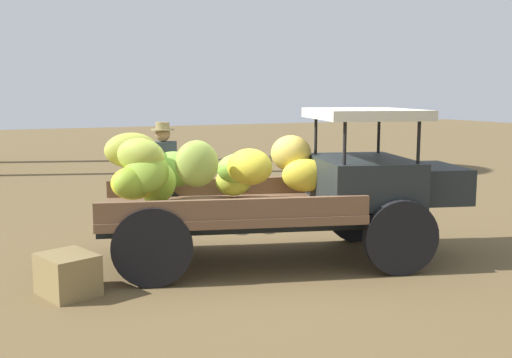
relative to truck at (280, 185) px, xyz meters
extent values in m
plane|color=brown|center=(-0.04, 0.01, -0.95)|extent=(60.00, 60.00, 0.00)
cube|color=#202627|center=(-0.20, 0.03, -0.47)|extent=(3.97, 1.51, 0.16)
cylinder|color=black|center=(1.41, 0.41, -0.52)|extent=(0.88, 0.37, 0.87)
cylinder|color=black|center=(0.98, -1.13, -0.52)|extent=(0.88, 0.37, 0.87)
cylinder|color=black|center=(-1.28, 1.17, -0.52)|extent=(0.88, 0.37, 0.87)
cylinder|color=black|center=(-1.72, -0.37, -0.52)|extent=(0.88, 0.37, 0.87)
cube|color=brown|center=(-0.64, 0.16, -0.29)|extent=(3.35, 2.47, 0.10)
cube|color=brown|center=(-0.42, 0.93, -0.13)|extent=(2.91, 0.89, 0.22)
cube|color=brown|center=(-0.85, -0.61, -0.13)|extent=(2.91, 0.89, 0.22)
cube|color=#202627|center=(1.00, -0.31, 0.04)|extent=(1.47, 1.76, 0.55)
cube|color=#202627|center=(1.87, -0.55, -0.02)|extent=(0.96, 1.21, 0.44)
cylinder|color=black|center=(1.60, 0.20, 0.59)|extent=(0.04, 0.04, 0.55)
cylinder|color=black|center=(1.25, -1.05, 0.59)|extent=(0.04, 0.04, 0.55)
cylinder|color=black|center=(0.75, 0.44, 0.59)|extent=(0.04, 0.04, 0.55)
cylinder|color=black|center=(0.40, -0.81, 0.59)|extent=(0.04, 0.04, 0.55)
cube|color=beige|center=(1.00, -0.31, 0.86)|extent=(1.59, 1.79, 0.12)
ellipsoid|color=#8AB332|center=(-1.67, -0.03, 0.25)|extent=(0.68, 0.66, 0.55)
ellipsoid|color=#AEC244|center=(-1.71, 0.05, 0.43)|extent=(0.73, 0.73, 0.51)
ellipsoid|color=#90B22D|center=(-1.80, 0.03, 0.14)|extent=(0.65, 0.63, 0.47)
ellipsoid|color=#8DBE34|center=(-1.45, 0.37, 0.06)|extent=(0.62, 0.63, 0.58)
ellipsoid|color=gold|center=(-0.52, -0.25, 0.28)|extent=(0.78, 0.78, 0.56)
ellipsoid|color=#B8BF44|center=(-1.67, 0.69, 0.43)|extent=(0.68, 0.47, 0.46)
ellipsoid|color=#B6C439|center=(-0.39, 0.56, -0.01)|extent=(0.63, 0.65, 0.48)
ellipsoid|color=#88C340|center=(-0.36, 0.43, 0.17)|extent=(0.68, 0.69, 0.54)
ellipsoid|color=gold|center=(0.41, 0.49, 0.33)|extent=(0.70, 0.68, 0.53)
ellipsoid|color=yellow|center=(-1.77, 0.17, 0.11)|extent=(0.72, 0.73, 0.47)
ellipsoid|color=#80BA3F|center=(-1.11, 0.83, 0.15)|extent=(0.74, 0.74, 0.61)
ellipsoid|color=yellow|center=(0.46, 0.18, 0.07)|extent=(0.73, 0.65, 0.50)
ellipsoid|color=#95B042|center=(-1.15, -0.21, 0.34)|extent=(0.56, 0.48, 0.54)
ellipsoid|color=#7FB536|center=(-1.50, 0.86, 0.31)|extent=(0.68, 0.65, 0.54)
cylinder|color=#BEA9A5|center=(-0.78, 1.97, -0.56)|extent=(0.15, 0.15, 0.79)
cylinder|color=#BEA9A5|center=(-1.03, 2.05, -0.56)|extent=(0.15, 0.15, 0.79)
cube|color=#384446|center=(-0.90, 2.01, 0.12)|extent=(0.45, 0.35, 0.58)
cylinder|color=#384446|center=(-0.84, 1.88, 0.21)|extent=(0.24, 0.41, 0.10)
cylinder|color=#384446|center=(-1.03, 1.94, 0.21)|extent=(0.39, 0.31, 0.10)
sphere|color=#A57C4E|center=(-0.90, 2.01, 0.52)|extent=(0.22, 0.22, 0.22)
cylinder|color=#8E7E4F|center=(-0.90, 2.01, 0.59)|extent=(0.34, 0.34, 0.02)
cylinder|color=#8E7E4F|center=(-0.90, 2.01, 0.65)|extent=(0.20, 0.20, 0.10)
cube|color=olive|center=(-2.59, -0.25, -0.74)|extent=(0.66, 0.72, 0.43)
camera|label=1|loc=(-3.31, -6.51, 1.13)|focal=42.06mm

